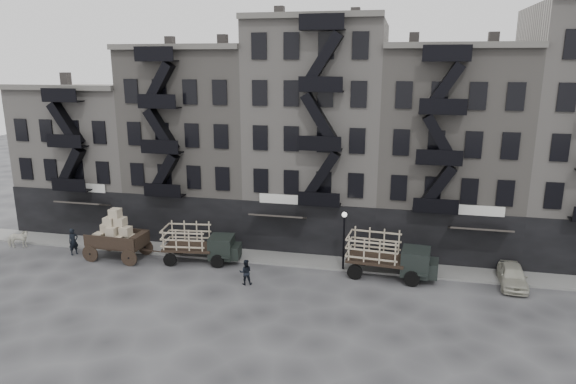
% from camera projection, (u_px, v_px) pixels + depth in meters
% --- Properties ---
extents(ground, '(140.00, 140.00, 0.00)m').
position_uv_depth(ground, '(293.00, 282.00, 33.94)').
color(ground, '#38383A').
rests_on(ground, ground).
extents(sidewalk, '(55.00, 2.50, 0.15)m').
position_uv_depth(sidewalk, '(304.00, 260.00, 37.47)').
color(sidewalk, slate).
rests_on(sidewalk, ground).
extents(building_west, '(10.00, 11.35, 13.20)m').
position_uv_depth(building_west, '(98.00, 155.00, 45.93)').
color(building_west, gray).
rests_on(building_west, ground).
extents(building_midwest, '(10.00, 11.35, 16.20)m').
position_uv_depth(building_midwest, '(202.00, 142.00, 43.45)').
color(building_midwest, slate).
rests_on(building_midwest, ground).
extents(building_center, '(10.00, 11.35, 18.20)m').
position_uv_depth(building_center, '(319.00, 134.00, 41.11)').
color(building_center, gray).
rests_on(building_center, ground).
extents(building_mideast, '(10.00, 11.35, 16.20)m').
position_uv_depth(building_mideast, '(447.00, 151.00, 39.26)').
color(building_mideast, slate).
rests_on(building_mideast, ground).
extents(lamp_post, '(0.36, 0.36, 4.28)m').
position_uv_depth(lamp_post, '(344.00, 233.00, 35.08)').
color(lamp_post, black).
rests_on(lamp_post, ground).
extents(horse, '(1.87, 1.28, 1.45)m').
position_uv_depth(horse, '(18.00, 239.00, 39.95)').
color(horse, beige).
rests_on(horse, ground).
extents(wagon, '(4.50, 2.54, 3.73)m').
position_uv_depth(wagon, '(115.00, 231.00, 37.54)').
color(wagon, black).
rests_on(wagon, ground).
extents(stake_truck_west, '(5.68, 2.82, 2.75)m').
position_uv_depth(stake_truck_west, '(199.00, 241.00, 37.05)').
color(stake_truck_west, black).
rests_on(stake_truck_west, ground).
extents(stake_truck_east, '(6.13, 2.92, 2.99)m').
position_uv_depth(stake_truck_east, '(389.00, 253.00, 34.42)').
color(stake_truck_east, black).
rests_on(stake_truck_east, ground).
extents(car_east, '(1.86, 4.16, 1.39)m').
position_uv_depth(car_east, '(512.00, 275.00, 33.29)').
color(car_east, '#B1AF9F').
rests_on(car_east, ground).
extents(pedestrian_west, '(0.78, 0.88, 2.03)m').
position_uv_depth(pedestrian_west, '(73.00, 242.00, 38.55)').
color(pedestrian_west, black).
rests_on(pedestrian_west, ground).
extents(pedestrian_mid, '(0.99, 0.87, 1.70)m').
position_uv_depth(pedestrian_mid, '(246.00, 272.00, 33.43)').
color(pedestrian_mid, black).
rests_on(pedestrian_mid, ground).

